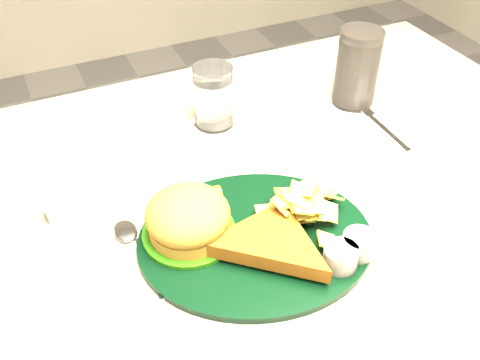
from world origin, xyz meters
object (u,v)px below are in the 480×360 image
(water_glass, at_px, (213,97))
(cola_glass, at_px, (357,68))
(dinner_plate, at_px, (256,223))
(fork_napkin, at_px, (386,130))
(table, at_px, (248,338))

(water_glass, xyz_separation_m, cola_glass, (0.26, -0.04, 0.02))
(dinner_plate, distance_m, fork_napkin, 0.34)
(dinner_plate, height_order, water_glass, water_glass)
(dinner_plate, xyz_separation_m, water_glass, (0.06, 0.28, 0.02))
(fork_napkin, bearing_deg, dinner_plate, -155.19)
(dinner_plate, distance_m, water_glass, 0.29)
(cola_glass, bearing_deg, table, -151.67)
(table, bearing_deg, dinner_plate, -111.86)
(cola_glass, xyz_separation_m, fork_napkin, (-0.00, -0.11, -0.06))
(dinner_plate, relative_size, fork_napkin, 2.15)
(dinner_plate, xyz_separation_m, fork_napkin, (0.31, 0.13, -0.03))
(fork_napkin, bearing_deg, cola_glass, 89.08)
(water_glass, bearing_deg, fork_napkin, -30.55)
(table, distance_m, fork_napkin, 0.47)
(table, bearing_deg, fork_napkin, 9.00)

